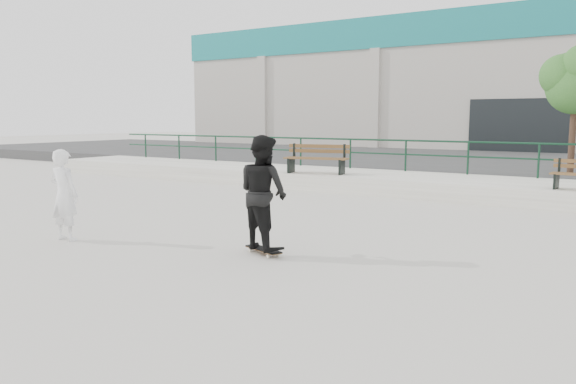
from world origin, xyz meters
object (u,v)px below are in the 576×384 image
Objects in this scene: standing_skater at (263,192)px; seated_skater at (64,195)px; bench_left at (317,159)px; skateboard at (263,250)px.

seated_skater is at bearing 33.81° from standing_skater.
bench_left reaches higher than skateboard.
standing_skater is (3.49, -7.84, 0.07)m from bench_left.
bench_left is 1.24× the size of seated_skater.
skateboard is (3.49, -7.84, -0.88)m from bench_left.
standing_skater is (0.00, -0.00, 0.95)m from skateboard.
seated_skater is at bearing -103.07° from bench_left.
standing_skater is 3.82m from seated_skater.
seated_skater is (-3.65, -1.09, -0.19)m from standing_skater.
skateboard is at bearing -78.02° from bench_left.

